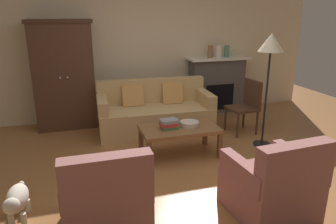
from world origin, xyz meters
TOP-DOWN VIEW (x-y plane):
  - ground_plane at (0.00, 0.00)m, footprint 9.60×9.60m
  - back_wall at (0.00, 2.55)m, footprint 7.20×0.10m
  - fireplace at (1.55, 2.30)m, footprint 1.26×0.48m
  - armoire at (-1.40, 2.22)m, footprint 1.06×0.57m
  - couch at (0.04, 1.55)m, footprint 1.96×0.94m
  - coffee_table at (0.13, 0.47)m, footprint 1.10×0.60m
  - fruit_bowl at (0.29, 0.50)m, footprint 0.27×0.27m
  - book_stack at (-0.03, 0.48)m, footprint 0.26×0.19m
  - mantel_vase_bronze at (1.37, 2.28)m, footprint 0.10×0.10m
  - mantel_vase_cream at (1.55, 2.28)m, footprint 0.14×0.14m
  - mantel_vase_jade at (1.73, 2.28)m, footprint 0.10×0.10m
  - armchair_near_left at (-1.06, -0.90)m, footprint 0.78×0.77m
  - armchair_near_right at (0.56, -1.14)m, footprint 0.82×0.82m
  - side_chair_wooden at (1.51, 1.03)m, footprint 0.48×0.48m
  - floor_lamp at (1.48, 0.45)m, footprint 0.36×0.36m
  - dog at (-1.87, -0.53)m, footprint 0.22×0.57m

SIDE VIEW (x-z plane):
  - ground_plane at x=0.00m, z-range 0.00..0.00m
  - dog at x=-1.87m, z-range 0.05..0.44m
  - armchair_near_left at x=-1.06m, z-range -0.12..0.76m
  - armchair_near_right at x=0.56m, z-range -0.12..0.76m
  - couch at x=0.04m, z-range -0.11..0.75m
  - coffee_table at x=0.13m, z-range 0.16..0.58m
  - fruit_bowl at x=0.29m, z-range 0.42..0.48m
  - book_stack at x=-0.03m, z-range 0.42..0.55m
  - side_chair_wooden at x=1.51m, z-range 0.06..0.96m
  - fireplace at x=1.55m, z-range 0.01..1.13m
  - armoire at x=-1.40m, z-range 0.00..1.87m
  - mantel_vase_jade at x=1.73m, z-range 1.12..1.35m
  - mantel_vase_cream at x=1.55m, z-range 1.12..1.36m
  - mantel_vase_bronze at x=1.37m, z-range 1.12..1.36m
  - back_wall at x=0.00m, z-range 0.00..2.80m
  - floor_lamp at x=1.48m, z-range 0.62..2.32m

